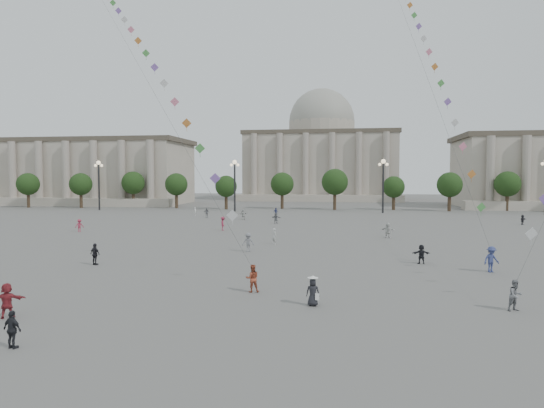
# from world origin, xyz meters

# --- Properties ---
(ground) EXTENTS (360.00, 360.00, 0.00)m
(ground) POSITION_xyz_m (0.00, 0.00, 0.00)
(ground) COLOR #5D5B57
(ground) RESTS_ON ground
(hall_west) EXTENTS (84.00, 26.22, 17.20)m
(hall_west) POSITION_xyz_m (-75.00, 93.89, 8.43)
(hall_west) COLOR #A59C8A
(hall_west) RESTS_ON ground
(hall_central) EXTENTS (48.30, 34.30, 35.50)m
(hall_central) POSITION_xyz_m (0.00, 129.22, 14.23)
(hall_central) COLOR #A59C8A
(hall_central) RESTS_ON ground
(tree_row) EXTENTS (137.12, 5.12, 8.00)m
(tree_row) POSITION_xyz_m (0.00, 78.00, 5.39)
(tree_row) COLOR #322619
(tree_row) RESTS_ON ground
(lamp_post_far_west) EXTENTS (2.00, 0.90, 10.65)m
(lamp_post_far_west) POSITION_xyz_m (-45.00, 70.00, 7.35)
(lamp_post_far_west) COLOR #262628
(lamp_post_far_west) RESTS_ON ground
(lamp_post_mid_west) EXTENTS (2.00, 0.90, 10.65)m
(lamp_post_mid_west) POSITION_xyz_m (-15.00, 70.00, 7.35)
(lamp_post_mid_west) COLOR #262628
(lamp_post_mid_west) RESTS_ON ground
(lamp_post_mid_east) EXTENTS (2.00, 0.90, 10.65)m
(lamp_post_mid_east) POSITION_xyz_m (15.00, 70.00, 7.35)
(lamp_post_mid_east) COLOR #262628
(lamp_post_mid_east) RESTS_ON ground
(person_crowd_0) EXTENTS (0.99, 0.96, 1.66)m
(person_crowd_0) POSITION_xyz_m (-4.62, 57.26, 0.83)
(person_crowd_0) COLOR navy
(person_crowd_0) RESTS_ON ground
(person_crowd_2) EXTENTS (1.20, 1.18, 1.65)m
(person_crowd_2) POSITION_xyz_m (-26.54, 30.26, 0.83)
(person_crowd_2) COLOR #9E2B43
(person_crowd_2) RESTS_ON ground
(person_crowd_3) EXTENTS (1.52, 0.64, 1.59)m
(person_crowd_3) POSITION_xyz_m (13.69, 12.81, 0.79)
(person_crowd_3) COLOR black
(person_crowd_3) RESTS_ON ground
(person_crowd_4) EXTENTS (1.56, 1.54, 1.79)m
(person_crowd_4) POSITION_xyz_m (-9.27, 51.12, 0.90)
(person_crowd_4) COLOR beige
(person_crowd_4) RESTS_ON ground
(person_crowd_6) EXTENTS (1.27, 0.88, 1.81)m
(person_crowd_6) POSITION_xyz_m (-1.58, 17.04, 0.90)
(person_crowd_6) COLOR slate
(person_crowd_6) RESTS_ON ground
(person_crowd_7) EXTENTS (1.74, 1.06, 1.79)m
(person_crowd_7) POSITION_xyz_m (12.48, 29.79, 0.90)
(person_crowd_7) COLOR silver
(person_crowd_7) RESTS_ON ground
(person_crowd_9) EXTENTS (1.30, 1.27, 1.49)m
(person_crowd_9) POSITION_xyz_m (33.80, 48.87, 0.74)
(person_crowd_9) COLOR black
(person_crowd_9) RESTS_ON ground
(person_crowd_10) EXTENTS (0.37, 0.55, 1.49)m
(person_crowd_10) POSITION_xyz_m (-19.97, 58.79, 0.75)
(person_crowd_10) COLOR silver
(person_crowd_10) RESTS_ON ground
(person_crowd_12) EXTENTS (1.62, 0.88, 1.66)m
(person_crowd_12) POSITION_xyz_m (-2.92, 45.41, 0.83)
(person_crowd_12) COLOR slate
(person_crowd_12) RESTS_ON ground
(person_crowd_13) EXTENTS (0.68, 0.73, 1.68)m
(person_crowd_13) POSITION_xyz_m (0.13, 22.61, 0.84)
(person_crowd_13) COLOR beige
(person_crowd_13) RESTS_ON ground
(person_crowd_16) EXTENTS (1.07, 0.81, 1.69)m
(person_crowd_16) POSITION_xyz_m (-16.47, 54.27, 0.85)
(person_crowd_16) COLOR slate
(person_crowd_16) RESTS_ON ground
(person_crowd_17) EXTENTS (1.07, 1.37, 1.86)m
(person_crowd_17) POSITION_xyz_m (-8.49, 34.53, 0.93)
(person_crowd_17) COLOR #982943
(person_crowd_17) RESTS_ON ground
(tourist_1) EXTENTS (1.11, 0.78, 1.76)m
(tourist_1) POSITION_xyz_m (-12.45, 8.37, 0.88)
(tourist_1) COLOR black
(tourist_1) RESTS_ON ground
(tourist_2) EXTENTS (1.74, 1.05, 1.79)m
(tourist_2) POSITION_xyz_m (-9.32, -6.08, 0.89)
(tourist_2) COLOR maroon
(tourist_2) RESTS_ON ground
(tourist_4) EXTENTS (1.00, 0.61, 1.59)m
(tourist_4) POSITION_xyz_m (-6.11, -10.00, 0.80)
(tourist_4) COLOR black
(tourist_4) RESTS_ON ground
(kite_flyer_0) EXTENTS (0.98, 0.85, 1.71)m
(kite_flyer_0) POSITION_xyz_m (1.84, 1.16, 0.86)
(kite_flyer_0) COLOR #994229
(kite_flyer_0) RESTS_ON ground
(kite_flyer_1) EXTENTS (1.44, 1.17, 1.94)m
(kite_flyer_1) POSITION_xyz_m (18.29, 9.91, 0.97)
(kite_flyer_1) COLOR navy
(kite_flyer_1) RESTS_ON ground
(kite_flyer_2) EXTENTS (0.99, 0.91, 1.66)m
(kite_flyer_2) POSITION_xyz_m (16.42, -0.93, 0.83)
(kite_flyer_2) COLOR slate
(kite_flyer_2) RESTS_ON ground
(hat_person) EXTENTS (0.75, 0.60, 1.69)m
(hat_person) POSITION_xyz_m (5.74, -1.51, 0.82)
(hat_person) COLOR black
(hat_person) RESTS_ON ground
(kite_train_west) EXTENTS (37.52, 45.74, 74.41)m
(kite_train_west) POSITION_xyz_m (-18.20, 25.96, 25.01)
(kite_train_west) COLOR #3F3F3F
(kite_train_west) RESTS_ON ground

